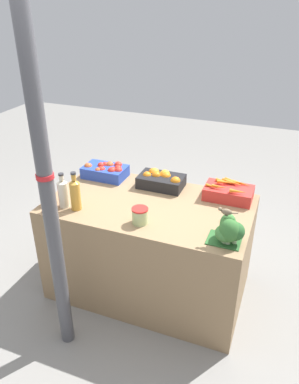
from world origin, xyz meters
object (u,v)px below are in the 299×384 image
sparrow_bird (226,211)px  apple_crate (106,171)px  juice_bottle_amber (75,194)px  orange_crate (161,180)px  broccoli_pile (229,230)px  support_pole (47,189)px  juice_bottle_cloudy (63,193)px  carrot_crate (229,192)px  juice_bottle_ruby (50,192)px  pickle_jar (140,216)px

sparrow_bird → apple_crate: bearing=-26.1°
apple_crate → juice_bottle_amber: size_ratio=1.23×
juice_bottle_amber → orange_crate: bearing=51.4°
broccoli_pile → juice_bottle_amber: (-1.15, 0.01, 0.04)m
support_pole → broccoli_pile: bearing=23.4°
apple_crate → juice_bottle_cloudy: (-0.06, -0.58, 0.06)m
juice_bottle_cloudy → juice_bottle_amber: bearing=-0.0°
orange_crate → carrot_crate: 0.57m
apple_crate → broccoli_pile: (1.20, -0.59, 0.03)m
juice_bottle_ruby → juice_bottle_amber: (0.22, 0.00, 0.03)m
broccoli_pile → juice_bottle_ruby: bearing=179.4°
sparrow_bird → carrot_crate: bearing=-82.1°
orange_crate → juice_bottle_cloudy: size_ratio=1.35×
sparrow_bird → support_pole: bearing=25.1°
apple_crate → carrot_crate: bearing=0.3°
carrot_crate → juice_bottle_amber: size_ratio=1.23×
juice_bottle_ruby → juice_bottle_cloudy: size_ratio=0.90×
support_pole → broccoli_pile: size_ratio=10.65×
carrot_crate → pickle_jar: 0.78m
support_pole → carrot_crate: size_ratio=6.72×
carrot_crate → orange_crate: bearing=179.7°
support_pole → sparrow_bird: support_pole is taller
orange_crate → juice_bottle_amber: (-0.47, -0.59, 0.07)m
support_pole → juice_bottle_cloudy: support_pole is taller
juice_bottle_ruby → support_pole: bearing=-53.7°
orange_crate → juice_bottle_cloudy: juice_bottle_cloudy is taller
pickle_jar → sparrow_bird: 0.61m
broccoli_pile → juice_bottle_cloudy: bearing=179.4°
carrot_crate → pickle_jar: carrot_crate is taller
orange_crate → carrot_crate: size_ratio=1.00×
broccoli_pile → juice_bottle_ruby: 1.38m
orange_crate → broccoli_pile: (0.68, -0.60, 0.03)m
sparrow_bird → orange_crate: bearing=-41.9°
juice_bottle_ruby → juice_bottle_amber: size_ratio=0.82×
apple_crate → juice_bottle_amber: (0.05, -0.58, 0.07)m
apple_crate → juice_bottle_cloudy: 0.58m
support_pole → orange_crate: 1.16m
sparrow_bird → pickle_jar: bearing=0.9°
support_pole → apple_crate: support_pole is taller
carrot_crate → juice_bottle_amber: (-1.04, -0.58, 0.07)m
orange_crate → pickle_jar: 0.60m
carrot_crate → broccoli_pile: 0.61m
apple_crate → juice_bottle_amber: 0.58m
apple_crate → carrot_crate: carrot_crate is taller
broccoli_pile → juice_bottle_amber: 1.15m
support_pole → apple_crate: (-0.16, 1.04, -0.35)m
juice_bottle_cloudy → juice_bottle_ruby: bearing=-180.0°
orange_crate → pickle_jar: orange_crate is taller
orange_crate → pickle_jar: size_ratio=3.14×
apple_crate → juice_bottle_cloudy: juice_bottle_cloudy is taller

